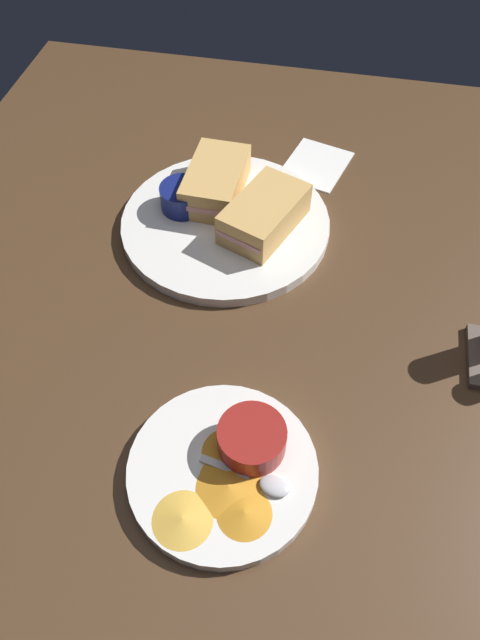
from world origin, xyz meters
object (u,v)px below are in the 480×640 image
object	(u,v)px
ramekin_dark_sauce	(183,196)
spoon_by_dark_ramekin	(220,208)
sandwich_half_near	(264,214)
sandwich_half_far	(216,181)
ramekin_light_gravy	(252,438)
plate_chips_companion	(223,471)
spoon_by_gravy_ramekin	(262,482)
plate_sandwich_main	(225,224)

from	to	relation	value
ramekin_dark_sauce	spoon_by_dark_ramekin	distance (cm)	5.53
sandwich_half_near	sandwich_half_far	distance (cm)	9.80
sandwich_half_far	ramekin_light_gravy	xyz separation A→B (cm)	(38.78, 12.80, -0.62)
sandwich_half_far	ramekin_dark_sauce	xyz separation A→B (cm)	(3.60, -4.03, -0.47)
sandwich_half_near	ramekin_light_gravy	size ratio (longest dim) A/B	2.04
ramekin_dark_sauce	ramekin_light_gravy	bearing A→B (deg)	25.56
sandwich_half_near	plate_chips_companion	world-z (taller)	sandwich_half_near
ramekin_light_gravy	spoon_by_gravy_ramekin	distance (cm)	4.52
sandwich_half_far	plate_chips_companion	size ratio (longest dim) A/B	0.67
sandwich_half_near	ramekin_dark_sauce	xyz separation A→B (cm)	(-1.83, -12.18, -0.47)
sandwich_half_near	plate_chips_companion	bearing A→B (deg)	3.35
sandwich_half_far	ramekin_light_gravy	bearing A→B (deg)	18.26
spoon_by_gravy_ramekin	plate_chips_companion	bearing A→B (deg)	-100.94
plate_sandwich_main	ramekin_light_gravy	bearing A→B (deg)	16.97
plate_sandwich_main	sandwich_half_far	xyz separation A→B (cm)	(-5.07, -2.51, 3.20)
sandwich_half_near	spoon_by_dark_ramekin	world-z (taller)	sandwich_half_near
plate_sandwich_main	plate_chips_companion	size ratio (longest dim) A/B	1.48
ramekin_dark_sauce	sandwich_half_near	bearing A→B (deg)	81.45
plate_sandwich_main	ramekin_light_gravy	xyz separation A→B (cm)	(33.71, 10.29, 2.58)
ramekin_dark_sauce	ramekin_light_gravy	distance (cm)	39.00
sandwich_half_near	plate_chips_companion	xyz separation A→B (cm)	(36.37, 2.13, -3.20)
sandwich_half_near	ramekin_light_gravy	bearing A→B (deg)	7.93
plate_sandwich_main	plate_chips_companion	world-z (taller)	same
plate_sandwich_main	sandwich_half_far	world-z (taller)	sandwich_half_far
plate_chips_companion	sandwich_half_near	bearing A→B (deg)	-176.65
sandwich_half_near	spoon_by_dark_ramekin	bearing A→B (deg)	-108.37
ramekin_light_gravy	spoon_by_gravy_ramekin	xyz separation A→B (cm)	(3.86, 1.86, -1.42)
ramekin_light_gravy	plate_chips_companion	bearing A→B (deg)	-39.81
sandwich_half_far	spoon_by_dark_ramekin	size ratio (longest dim) A/B	1.35
plate_sandwich_main	spoon_by_gravy_ramekin	xyz separation A→B (cm)	(37.58, 12.15, 1.16)
sandwich_half_far	plate_chips_companion	bearing A→B (deg)	13.82
ramekin_light_gravy	sandwich_half_near	bearing A→B (deg)	-172.07
sandwich_half_near	ramekin_dark_sauce	distance (cm)	12.33
plate_sandwich_main	spoon_by_gravy_ramekin	size ratio (longest dim) A/B	2.99
sandwich_half_far	spoon_by_gravy_ramekin	size ratio (longest dim) A/B	1.35
sandwich_half_near	sandwich_half_far	size ratio (longest dim) A/B	1.11
spoon_by_gravy_ramekin	sandwich_half_far	bearing A→B (deg)	-161.03
plate_sandwich_main	ramekin_light_gravy	distance (cm)	35.34
plate_chips_companion	ramekin_light_gravy	bearing A→B (deg)	140.19
plate_sandwich_main	plate_chips_companion	distance (cm)	37.54
ramekin_light_gravy	spoon_by_gravy_ramekin	bearing A→B (deg)	25.74
spoon_by_dark_ramekin	ramekin_light_gravy	distance (cm)	37.49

